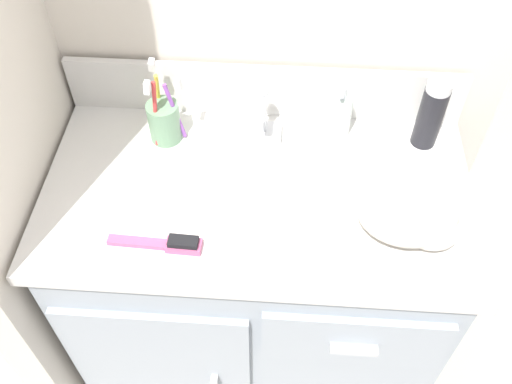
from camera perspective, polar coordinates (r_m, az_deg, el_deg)
ground_plane at (r=1.90m, az=0.05°, el=-15.45°), size 6.00×6.00×0.00m
vanity at (r=1.52m, az=-0.01°, el=-9.06°), size 0.92×0.52×0.80m
backsplash at (r=1.34m, az=0.80°, el=10.11°), size 0.92×0.02×0.13m
sink_faucet at (r=1.29m, az=0.57°, el=7.17°), size 0.09×0.09×0.14m
toothbrush_cup at (r=1.30m, az=-9.17°, el=7.16°), size 0.09×0.10×0.18m
soap_dispenser at (r=1.30m, az=8.11°, el=7.72°), size 0.06×0.07×0.15m
shaving_cream_can at (r=1.31m, az=17.10°, el=7.49°), size 0.06×0.06×0.17m
hairbrush at (r=1.13m, az=-8.79°, el=-5.13°), size 0.19×0.04×0.03m
hand_towel at (r=1.16m, az=15.37°, el=-2.30°), size 0.20×0.16×0.08m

